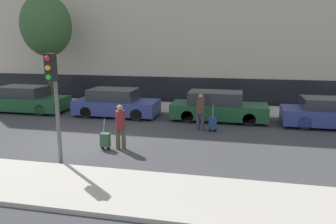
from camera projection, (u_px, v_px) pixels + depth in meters
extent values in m
plane|color=#38383A|center=(82.00, 142.00, 12.55)|extent=(80.00, 80.00, 0.00)
cube|color=#A39E93|center=(18.00, 180.00, 8.95)|extent=(28.00, 2.50, 0.12)
cube|color=#A39E93|center=(137.00, 106.00, 19.22)|extent=(28.00, 3.00, 0.12)
cube|color=black|center=(147.00, 89.00, 21.15)|extent=(27.44, 0.06, 1.60)
cube|color=#194728|center=(27.00, 103.00, 17.99)|extent=(4.45, 1.83, 0.70)
cube|color=#23282D|center=(23.00, 91.00, 17.90)|extent=(2.45, 1.61, 0.56)
cylinder|color=black|center=(41.00, 110.00, 16.95)|extent=(0.60, 0.18, 0.60)
cylinder|color=black|center=(58.00, 104.00, 18.53)|extent=(0.60, 0.18, 0.60)
cylinder|color=black|center=(15.00, 103.00, 19.11)|extent=(0.60, 0.18, 0.60)
cube|color=navy|center=(117.00, 107.00, 16.91)|extent=(4.28, 1.82, 0.70)
cube|color=#23282D|center=(113.00, 94.00, 16.81)|extent=(2.35, 1.60, 0.57)
cylinder|color=black|center=(137.00, 115.00, 15.89)|extent=(0.60, 0.18, 0.60)
cylinder|color=black|center=(146.00, 108.00, 17.46)|extent=(0.60, 0.18, 0.60)
cylinder|color=black|center=(86.00, 112.00, 16.44)|extent=(0.60, 0.18, 0.60)
cylinder|color=black|center=(100.00, 106.00, 18.01)|extent=(0.60, 0.18, 0.60)
cube|color=#194728|center=(219.00, 111.00, 15.91)|extent=(4.61, 1.73, 0.70)
cube|color=#23282D|center=(215.00, 98.00, 15.82)|extent=(2.53, 1.52, 0.59)
cylinder|color=black|center=(249.00, 120.00, 14.92)|extent=(0.60, 0.18, 0.60)
cylinder|color=black|center=(248.00, 113.00, 16.39)|extent=(0.60, 0.18, 0.60)
cylinder|color=black|center=(187.00, 117.00, 15.52)|extent=(0.60, 0.18, 0.60)
cylinder|color=black|center=(192.00, 110.00, 16.99)|extent=(0.60, 0.18, 0.60)
cube|color=navy|center=(336.00, 117.00, 14.61)|extent=(4.62, 1.72, 0.70)
cube|color=#23282D|center=(333.00, 104.00, 14.52)|extent=(2.54, 1.51, 0.49)
cylinder|color=black|center=(304.00, 123.00, 14.21)|extent=(0.60, 0.18, 0.60)
cylinder|color=black|center=(298.00, 116.00, 15.68)|extent=(0.60, 0.18, 0.60)
cylinder|color=#4C4233|center=(118.00, 139.00, 11.66)|extent=(0.15, 0.15, 0.75)
cylinder|color=#4C4233|center=(124.00, 139.00, 11.68)|extent=(0.15, 0.15, 0.75)
cylinder|color=maroon|center=(120.00, 120.00, 11.52)|extent=(0.34, 0.34, 0.66)
sphere|color=#936B4C|center=(120.00, 108.00, 11.43)|extent=(0.21, 0.21, 0.21)
cube|color=#335138|center=(105.00, 140.00, 11.63)|extent=(0.32, 0.24, 0.48)
cylinder|color=black|center=(103.00, 148.00, 11.71)|extent=(0.12, 0.03, 0.12)
cylinder|color=black|center=(109.00, 148.00, 11.67)|extent=(0.12, 0.03, 0.12)
cylinder|color=gray|center=(104.00, 126.00, 11.45)|extent=(0.02, 0.19, 0.53)
cylinder|color=#383347|center=(202.00, 122.00, 14.14)|extent=(0.15, 0.15, 0.75)
cylinder|color=#383347|center=(198.00, 122.00, 14.21)|extent=(0.15, 0.15, 0.75)
cylinder|color=#473323|center=(201.00, 106.00, 14.03)|extent=(0.34, 0.34, 0.65)
sphere|color=#936B4C|center=(201.00, 96.00, 13.94)|extent=(0.21, 0.21, 0.21)
cube|color=navy|center=(213.00, 123.00, 13.98)|extent=(0.32, 0.24, 0.53)
cylinder|color=black|center=(210.00, 130.00, 14.07)|extent=(0.12, 0.03, 0.12)
cylinder|color=black|center=(215.00, 130.00, 14.03)|extent=(0.12, 0.03, 0.12)
cylinder|color=gray|center=(213.00, 111.00, 13.80)|extent=(0.02, 0.19, 0.53)
cylinder|color=#515154|center=(57.00, 111.00, 9.95)|extent=(0.12, 0.12, 3.45)
cube|color=black|center=(51.00, 67.00, 9.50)|extent=(0.28, 0.24, 0.80)
sphere|color=red|center=(47.00, 58.00, 9.30)|extent=(0.15, 0.15, 0.15)
sphere|color=gold|center=(48.00, 68.00, 9.35)|extent=(0.15, 0.15, 0.15)
sphere|color=green|center=(49.00, 77.00, 9.41)|extent=(0.15, 0.15, 0.15)
cylinder|color=#4C3826|center=(50.00, 76.00, 19.88)|extent=(0.28, 0.28, 3.26)
ellipsoid|color=#33562D|center=(46.00, 25.00, 19.25)|extent=(2.93, 2.93, 3.59)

